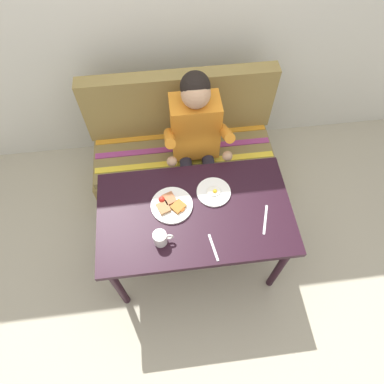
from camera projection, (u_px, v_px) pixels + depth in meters
ground_plane at (194, 255)px, 2.69m from camera, size 8.00×8.00×0.00m
back_wall at (172, 4)px, 2.24m from camera, size 4.40×0.10×2.60m
table at (195, 218)px, 2.14m from camera, size 1.20×0.70×0.73m
couch at (183, 154)px, 2.81m from camera, size 1.44×0.56×1.00m
person at (196, 136)px, 2.37m from camera, size 0.45×0.61×1.21m
plate_breakfast at (171, 205)px, 2.08m from camera, size 0.26×0.26×0.05m
plate_eggs at (214, 192)px, 2.13m from camera, size 0.22×0.22×0.04m
coffee_mug at (161, 238)px, 1.92m from camera, size 0.12×0.08×0.10m
fork at (213, 247)px, 1.95m from camera, size 0.04×0.17×0.00m
knife at (265, 220)px, 2.04m from camera, size 0.08×0.19×0.00m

